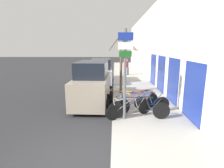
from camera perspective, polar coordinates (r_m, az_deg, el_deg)
name	(u,v)px	position (r m, az deg, el deg)	size (l,w,h in m)	color
ground_plane	(102,83)	(15.53, -3.21, 0.44)	(80.00, 80.00, 0.00)	#28282B
sidewalk_curb	(129,77)	(18.29, 5.56, 2.41)	(3.20, 32.00, 0.15)	#9E9B93
building_facade	(147,46)	(18.18, 11.41, 12.15)	(0.23, 32.00, 6.50)	silver
signpost	(125,71)	(6.98, 4.28, 4.11)	(0.58, 0.14, 3.66)	#595B60
bicycle_0	(139,109)	(7.45, 8.72, -8.12)	(2.59, 0.44, 0.99)	black
bicycle_1	(130,108)	(7.58, 5.79, -7.96)	(2.00, 1.07, 0.90)	black
bicycle_2	(142,104)	(8.12, 9.81, -6.47)	(2.59, 0.58, 0.97)	black
bicycle_3	(139,102)	(8.35, 8.79, -5.94)	(2.10, 1.44, 0.97)	black
bicycle_4	(123,100)	(8.66, 3.76, -5.37)	(2.24, 0.85, 0.88)	black
parked_car_0	(93,84)	(9.83, -6.23, -0.04)	(2.06, 4.68, 2.35)	gray
parked_car_1	(101,72)	(15.21, -3.59, 3.89)	(2.16, 4.68, 2.13)	#B2B7BC
pedestrian_near	(127,66)	(18.85, 4.83, 5.91)	(0.42, 0.37, 1.68)	#1E2338
street_tree	(122,66)	(11.21, 3.15, 5.87)	(1.74, 1.78, 3.80)	brown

